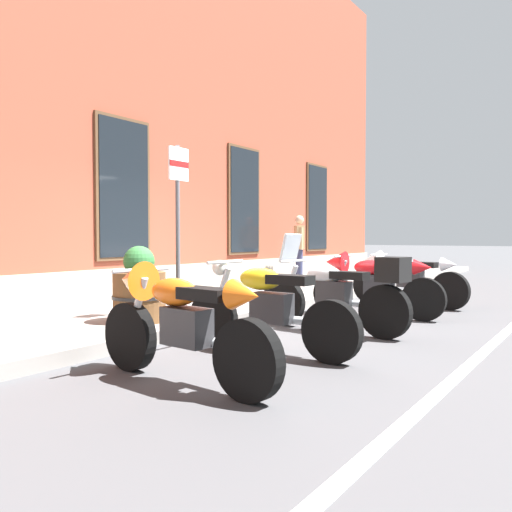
# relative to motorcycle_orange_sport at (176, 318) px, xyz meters

# --- Properties ---
(ground_plane) EXTENTS (140.00, 140.00, 0.00)m
(ground_plane) POSITION_rel_motorcycle_orange_sport_xyz_m (2.99, 1.26, -0.56)
(ground_plane) COLOR #424244
(sidewalk) EXTENTS (27.85, 2.83, 0.16)m
(sidewalk) POSITION_rel_motorcycle_orange_sport_xyz_m (2.99, 2.67, -0.48)
(sidewalk) COLOR gray
(sidewalk) RESTS_ON ground_plane
(lane_stripe) EXTENTS (27.85, 0.12, 0.01)m
(lane_stripe) POSITION_rel_motorcycle_orange_sport_xyz_m (2.99, -1.94, -0.56)
(lane_stripe) COLOR silver
(lane_stripe) RESTS_ON ground_plane
(brick_pub_facade) EXTENTS (21.85, 7.01, 8.92)m
(brick_pub_facade) POSITION_rel_motorcycle_orange_sport_xyz_m (2.99, 7.54, 3.89)
(brick_pub_facade) COLOR brown
(brick_pub_facade) RESTS_ON ground_plane
(motorcycle_orange_sport) EXTENTS (0.62, 2.10, 1.03)m
(motorcycle_orange_sport) POSITION_rel_motorcycle_orange_sport_xyz_m (0.00, 0.00, 0.00)
(motorcycle_orange_sport) COLOR black
(motorcycle_orange_sport) RESTS_ON ground_plane
(motorcycle_yellow_naked) EXTENTS (0.62, 2.17, 0.99)m
(motorcycle_yellow_naked) POSITION_rel_motorcycle_orange_sport_xyz_m (1.38, -0.02, -0.07)
(motorcycle_yellow_naked) COLOR black
(motorcycle_yellow_naked) RESTS_ON ground_plane
(motorcycle_silver_touring) EXTENTS (0.64, 2.22, 1.30)m
(motorcycle_silver_touring) POSITION_rel_motorcycle_orange_sport_xyz_m (2.90, -0.14, -0.02)
(motorcycle_silver_touring) COLOR black
(motorcycle_silver_touring) RESTS_ON ground_plane
(motorcycle_red_sport) EXTENTS (0.62, 2.12, 1.02)m
(motorcycle_red_sport) POSITION_rel_motorcycle_orange_sport_xyz_m (4.45, 0.03, -0.00)
(motorcycle_red_sport) COLOR black
(motorcycle_red_sport) RESTS_ON ground_plane
(motorcycle_white_sport) EXTENTS (0.62, 2.19, 1.00)m
(motorcycle_white_sport) POSITION_rel_motorcycle_orange_sport_xyz_m (6.00, 0.04, -0.01)
(motorcycle_white_sport) COLOR black
(motorcycle_white_sport) RESTS_ON ground_plane
(pedestrian_tan_coat) EXTENTS (0.47, 0.42, 1.62)m
(pedestrian_tan_coat) POSITION_rel_motorcycle_orange_sport_xyz_m (7.85, 3.27, 0.50)
(pedestrian_tan_coat) COLOR #2D3351
(pedestrian_tan_coat) RESTS_ON sidewalk
(parking_sign) EXTENTS (0.36, 0.07, 2.32)m
(parking_sign) POSITION_rel_motorcycle_orange_sport_xyz_m (1.93, 1.78, 1.10)
(parking_sign) COLOR #4C4C51
(parking_sign) RESTS_ON sidewalk
(barrel_planter) EXTENTS (0.70, 0.70, 0.98)m
(barrel_planter) POSITION_rel_motorcycle_orange_sport_xyz_m (1.39, 1.95, -0.00)
(barrel_planter) COLOR brown
(barrel_planter) RESTS_ON sidewalk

